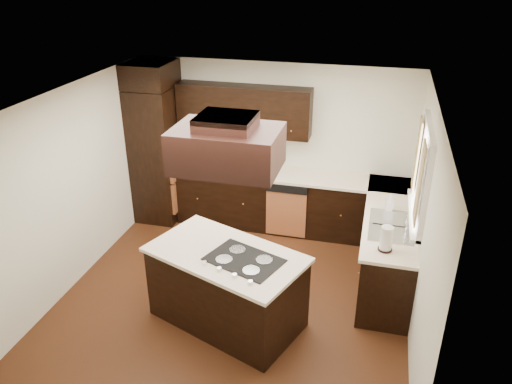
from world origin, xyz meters
TOP-DOWN VIEW (x-y plane):
  - floor at (0.00, 0.00)m, footprint 4.20×4.20m
  - ceiling at (0.00, 0.00)m, footprint 4.20×4.20m
  - wall_back at (0.00, 2.11)m, footprint 4.20×0.02m
  - wall_front at (0.00, -2.11)m, footprint 4.20×0.02m
  - wall_left at (-2.11, 0.00)m, footprint 0.02×4.20m
  - wall_right at (2.11, 0.00)m, footprint 0.02×4.20m
  - oven_column at (-1.78, 1.71)m, footprint 0.65×0.75m
  - wall_oven_face at (-1.43, 1.71)m, footprint 0.05×0.62m
  - base_cabinets_back at (0.03, 1.80)m, footprint 2.93×0.60m
  - base_cabinets_right at (1.80, 0.90)m, footprint 0.60×2.40m
  - countertop_back at (0.03, 1.79)m, footprint 2.93×0.63m
  - countertop_right at (1.79, 0.90)m, footprint 0.63×2.40m
  - upper_cabinets at (-0.43, 1.93)m, footprint 2.00×0.34m
  - dishwasher_front at (0.33, 1.50)m, footprint 0.60×0.05m
  - window_frame at (2.07, 0.55)m, footprint 0.06×1.32m
  - window_pane at (2.10, 0.55)m, footprint 0.00×1.20m
  - curtain_left at (2.01, 0.13)m, footprint 0.02×0.34m
  - curtain_right at (2.01, 0.97)m, footprint 0.02×0.34m
  - sink_rim at (1.80, 0.55)m, footprint 0.52×0.84m
  - island at (0.05, -0.52)m, footprint 1.87×1.43m
  - island_top at (0.05, -0.52)m, footprint 1.95×1.51m
  - cooktop at (0.28, -0.61)m, footprint 0.92×0.76m
  - range_hood at (0.10, -0.55)m, footprint 1.05×0.72m
  - hood_duct at (0.10, -0.55)m, footprint 0.55×0.50m
  - blender_base at (-0.95, 1.75)m, footprint 0.15×0.15m
  - blender_pitcher at (-0.95, 1.75)m, footprint 0.13×0.13m
  - spice_rack at (-0.44, 1.75)m, footprint 0.38×0.19m
  - mixing_bowl at (-1.29, 1.71)m, footprint 0.33×0.33m
  - soap_bottle at (1.77, 0.98)m, footprint 0.11×0.11m
  - paper_towel at (1.74, -0.02)m, footprint 0.15×0.15m

SIDE VIEW (x-z plane):
  - floor at x=0.00m, z-range -0.02..0.00m
  - dishwasher_front at x=0.33m, z-range 0.04..0.76m
  - base_cabinets_back at x=0.03m, z-range 0.00..0.88m
  - base_cabinets_right at x=1.80m, z-range 0.00..0.88m
  - island at x=0.05m, z-range 0.00..0.88m
  - countertop_back at x=0.03m, z-range 0.88..0.92m
  - countertop_right at x=1.79m, z-range 0.88..0.92m
  - island_top at x=0.05m, z-range 0.88..0.92m
  - sink_rim at x=1.80m, z-range 0.92..0.93m
  - cooktop at x=0.28m, z-range 0.92..0.93m
  - mixing_bowl at x=-1.29m, z-range 0.92..0.99m
  - blender_base at x=-0.95m, z-range 0.92..1.02m
  - soap_bottle at x=1.77m, z-range 0.92..1.14m
  - oven_column at x=-1.78m, z-range 0.00..2.12m
  - paper_towel at x=1.74m, z-range 0.92..1.22m
  - spice_rack at x=-0.44m, z-range 0.92..1.23m
  - wall_oven_face at x=-1.43m, z-range 0.73..1.51m
  - blender_pitcher at x=-0.95m, z-range 1.02..1.28m
  - wall_back at x=0.00m, z-range 0.00..2.50m
  - wall_front at x=0.00m, z-range 0.00..2.50m
  - wall_left at x=-2.11m, z-range 0.00..2.50m
  - wall_right at x=2.11m, z-range 0.00..2.50m
  - window_frame at x=2.07m, z-range 1.09..2.21m
  - window_pane at x=2.10m, z-range 1.15..2.15m
  - curtain_left at x=2.01m, z-range 1.25..2.15m
  - curtain_right at x=2.01m, z-range 1.25..2.15m
  - upper_cabinets at x=-0.43m, z-range 1.45..2.17m
  - range_hood at x=0.10m, z-range 1.95..2.37m
  - hood_duct at x=0.10m, z-range 2.37..2.50m
  - ceiling at x=0.00m, z-range 2.50..2.52m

